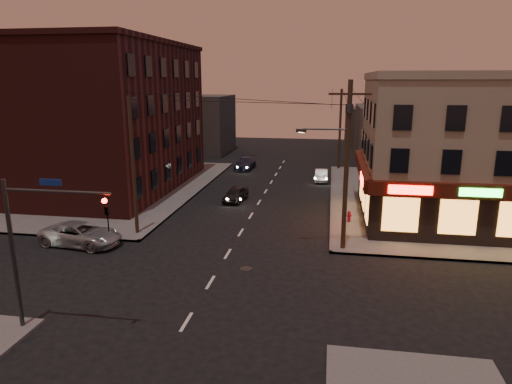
% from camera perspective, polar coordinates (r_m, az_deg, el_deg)
% --- Properties ---
extents(ground, '(120.00, 120.00, 0.00)m').
position_cam_1_polar(ground, '(24.00, -5.72, -11.18)').
color(ground, black).
rests_on(ground, ground).
extents(sidewalk_ne, '(24.00, 28.00, 0.15)m').
position_cam_1_polar(sidewalk_ne, '(42.96, 25.52, -1.07)').
color(sidewalk_ne, '#514F4C').
rests_on(sidewalk_ne, ground).
extents(sidewalk_nw, '(24.00, 28.00, 0.15)m').
position_cam_1_polar(sidewalk_nw, '(47.61, -20.94, 0.72)').
color(sidewalk_nw, '#514F4C').
rests_on(sidewalk_nw, ground).
extents(pizza_building, '(15.85, 12.85, 10.50)m').
position_cam_1_polar(pizza_building, '(36.16, 25.58, 4.89)').
color(pizza_building, gray).
rests_on(pizza_building, sidewalk_ne).
extents(brick_apartment, '(12.00, 20.00, 13.00)m').
position_cam_1_polar(brick_apartment, '(44.98, -17.76, 8.76)').
color(brick_apartment, '#401614').
rests_on(brick_apartment, sidewalk_nw).
extents(bg_building_ne_a, '(10.00, 12.00, 7.00)m').
position_cam_1_polar(bg_building_ne_a, '(59.89, 17.27, 6.87)').
color(bg_building_ne_a, '#3F3D3A').
rests_on(bg_building_ne_a, ground).
extents(bg_building_nw, '(9.00, 10.00, 8.00)m').
position_cam_1_polar(bg_building_nw, '(66.01, -7.33, 8.40)').
color(bg_building_nw, '#3F3D3A').
rests_on(bg_building_nw, ground).
extents(bg_building_ne_b, '(8.00, 8.00, 6.00)m').
position_cam_1_polar(bg_building_ne_b, '(73.57, 14.27, 7.86)').
color(bg_building_ne_b, '#3F3D3A').
rests_on(bg_building_ne_b, ground).
extents(utility_pole_main, '(4.20, 0.44, 10.00)m').
position_cam_1_polar(utility_pole_main, '(27.13, 11.06, 4.33)').
color(utility_pole_main, '#382619').
rests_on(utility_pole_main, sidewalk_ne).
extents(utility_pole_far, '(0.26, 0.26, 9.00)m').
position_cam_1_polar(utility_pole_far, '(53.25, 10.45, 7.71)').
color(utility_pole_far, '#382619').
rests_on(utility_pole_far, sidewalk_ne).
extents(utility_pole_west, '(0.24, 0.24, 9.00)m').
position_cam_1_polar(utility_pole_west, '(30.72, -15.11, 3.10)').
color(utility_pole_west, '#382619').
rests_on(utility_pole_west, sidewalk_nw).
extents(traffic_signal, '(4.49, 0.32, 6.47)m').
position_cam_1_polar(traffic_signal, '(20.04, -26.00, -4.93)').
color(traffic_signal, '#333538').
rests_on(traffic_signal, ground).
extents(suv_cross, '(5.41, 3.04, 1.43)m').
position_cam_1_polar(suv_cross, '(30.73, -21.02, -4.95)').
color(suv_cross, gray).
rests_on(suv_cross, ground).
extents(sedan_near, '(1.90, 3.81, 1.25)m').
position_cam_1_polar(sedan_near, '(39.01, -2.55, -0.27)').
color(sedan_near, black).
rests_on(sedan_near, ground).
extents(sedan_mid, '(1.33, 3.68, 1.21)m').
position_cam_1_polar(sedan_mid, '(47.31, 8.17, 2.09)').
color(sedan_mid, gray).
rests_on(sedan_mid, ground).
extents(sedan_far, '(2.06, 4.74, 1.36)m').
position_cam_1_polar(sedan_far, '(53.13, -1.36, 3.59)').
color(sedan_far, '#1C2138').
rests_on(sedan_far, ground).
extents(fire_hydrant, '(0.37, 0.37, 0.81)m').
position_cam_1_polar(fire_hydrant, '(33.60, 11.56, -2.93)').
color(fire_hydrant, maroon).
rests_on(fire_hydrant, sidewalk_ne).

